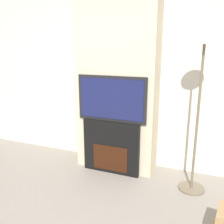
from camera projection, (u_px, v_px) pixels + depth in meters
The scene contains 5 objects.
wall_back at pixel (123, 73), 3.60m from camera, with size 6.00×0.06×2.70m.
chimney_breast at pixel (117, 75), 3.40m from camera, with size 1.11×0.39×2.70m.
fireplace at pixel (112, 147), 3.47m from camera, with size 0.80×0.15×0.75m.
television at pixel (112, 99), 3.30m from camera, with size 0.96×0.07×0.61m.
floor_lamp at pixel (201, 86), 2.78m from camera, with size 0.32×0.32×1.85m.
Camera 1 is at (1.20, -1.39, 1.73)m, focal length 40.00 mm.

